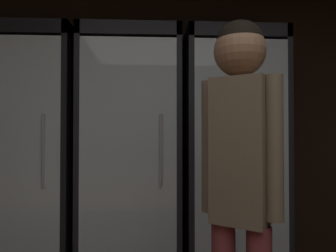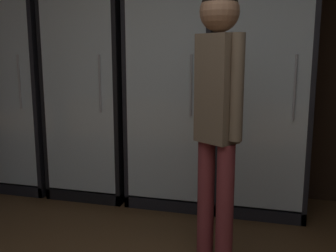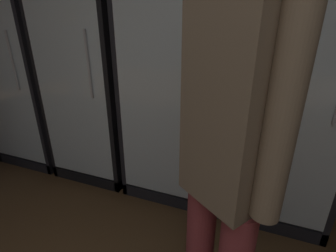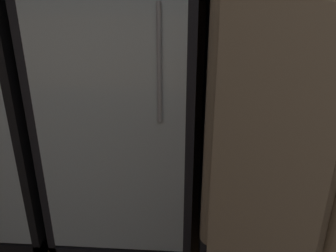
{
  "view_description": "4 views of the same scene",
  "coord_description": "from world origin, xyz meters",
  "px_view_note": "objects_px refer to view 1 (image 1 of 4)",
  "views": [
    {
      "loc": [
        -0.33,
        0.19,
        1.25
      ],
      "look_at": [
        -0.21,
        2.51,
        1.29
      ],
      "focal_mm": 32.9,
      "sensor_mm": 36.0,
      "label": 1
    },
    {
      "loc": [
        0.34,
        -0.71,
        1.35
      ],
      "look_at": [
        -0.5,
        2.46,
        0.75
      ],
      "focal_mm": 40.65,
      "sensor_mm": 36.0,
      "label": 2
    },
    {
      "loc": [
        0.11,
        0.91,
        1.31
      ],
      "look_at": [
        -0.44,
        2.33,
        0.72
      ],
      "focal_mm": 24.49,
      "sensor_mm": 36.0,
      "label": 3
    },
    {
      "loc": [
        -0.13,
        0.84,
        1.55
      ],
      "look_at": [
        -0.24,
        2.43,
        0.8
      ],
      "focal_mm": 40.63,
      "sensor_mm": 36.0,
      "label": 4
    }
  ],
  "objects_px": {
    "cooler_right": "(229,162)",
    "cooler_center": "(132,163)",
    "shopper_far": "(240,165)",
    "cooler_left": "(31,164)"
  },
  "relations": [
    {
      "from": "cooler_left",
      "to": "shopper_far",
      "type": "relative_size",
      "value": 1.17
    },
    {
      "from": "cooler_center",
      "to": "shopper_far",
      "type": "distance_m",
      "value": 1.32
    },
    {
      "from": "cooler_right",
      "to": "shopper_far",
      "type": "bearing_deg",
      "value": -102.01
    },
    {
      "from": "cooler_center",
      "to": "shopper_far",
      "type": "xyz_separation_m",
      "value": [
        0.55,
        -1.19,
        0.11
      ]
    },
    {
      "from": "cooler_left",
      "to": "cooler_center",
      "type": "relative_size",
      "value": 1.0
    },
    {
      "from": "cooler_left",
      "to": "shopper_far",
      "type": "bearing_deg",
      "value": -41.25
    },
    {
      "from": "cooler_right",
      "to": "cooler_left",
      "type": "bearing_deg",
      "value": -179.92
    },
    {
      "from": "cooler_left",
      "to": "cooler_right",
      "type": "relative_size",
      "value": 1.0
    },
    {
      "from": "cooler_center",
      "to": "cooler_right",
      "type": "bearing_deg",
      "value": 0.02
    },
    {
      "from": "cooler_right",
      "to": "cooler_center",
      "type": "bearing_deg",
      "value": -179.98
    }
  ]
}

